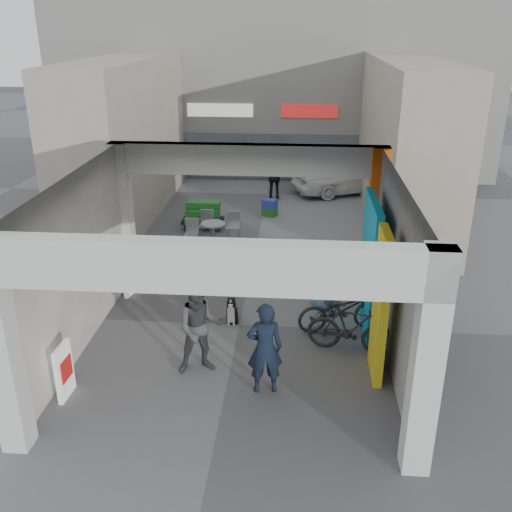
# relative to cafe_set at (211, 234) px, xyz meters

# --- Properties ---
(ground) EXTENTS (90.00, 90.00, 0.00)m
(ground) POSITION_rel_cafe_set_xyz_m (1.33, -4.71, -0.32)
(ground) COLOR #5D5E63
(ground) RESTS_ON ground
(arcade_canopy) EXTENTS (6.40, 6.45, 6.40)m
(arcade_canopy) POSITION_rel_cafe_set_xyz_m (1.87, -5.53, 1.99)
(arcade_canopy) COLOR silver
(arcade_canopy) RESTS_ON ground
(far_building) EXTENTS (18.00, 4.08, 8.00)m
(far_building) POSITION_rel_cafe_set_xyz_m (1.33, 9.28, 3.67)
(far_building) COLOR silver
(far_building) RESTS_ON ground
(plaza_bldg_left) EXTENTS (2.00, 9.00, 5.00)m
(plaza_bldg_left) POSITION_rel_cafe_set_xyz_m (-3.17, 2.79, 2.18)
(plaza_bldg_left) COLOR #A79A8A
(plaza_bldg_left) RESTS_ON ground
(plaza_bldg_right) EXTENTS (2.00, 9.00, 5.00)m
(plaza_bldg_right) POSITION_rel_cafe_set_xyz_m (5.83, 2.79, 2.18)
(plaza_bldg_right) COLOR #A79A8A
(plaza_bldg_right) RESTS_ON ground
(bollard_left) EXTENTS (0.09, 0.09, 0.99)m
(bollard_left) POSITION_rel_cafe_set_xyz_m (-0.14, -2.41, 0.18)
(bollard_left) COLOR #919499
(bollard_left) RESTS_ON ground
(bollard_center) EXTENTS (0.09, 0.09, 0.84)m
(bollard_center) POSITION_rel_cafe_set_xyz_m (1.39, -2.30, 0.11)
(bollard_center) COLOR #919499
(bollard_center) RESTS_ON ground
(bollard_right) EXTENTS (0.09, 0.09, 0.85)m
(bollard_right) POSITION_rel_cafe_set_xyz_m (2.97, -2.18, 0.11)
(bollard_right) COLOR #919499
(bollard_right) RESTS_ON ground
(advert_board_near) EXTENTS (0.12, 0.55, 1.00)m
(advert_board_near) POSITION_rel_cafe_set_xyz_m (-1.41, -7.44, 0.19)
(advert_board_near) COLOR white
(advert_board_near) RESTS_ON ground
(advert_board_far) EXTENTS (0.20, 0.55, 1.00)m
(advert_board_far) POSITION_rel_cafe_set_xyz_m (-1.41, -3.42, 0.19)
(advert_board_far) COLOR white
(advert_board_far) RESTS_ON ground
(cafe_set) EXTENTS (1.48, 1.19, 0.89)m
(cafe_set) POSITION_rel_cafe_set_xyz_m (0.00, 0.00, 0.00)
(cafe_set) COLOR #98989D
(cafe_set) RESTS_ON ground
(produce_stand) EXTENTS (1.27, 0.69, 0.83)m
(produce_stand) POSITION_rel_cafe_set_xyz_m (-0.46, 1.30, 0.01)
(produce_stand) COLOR black
(produce_stand) RESTS_ON ground
(crate_stack) EXTENTS (0.55, 0.50, 0.56)m
(crate_stack) POSITION_rel_cafe_set_xyz_m (1.56, 2.75, -0.04)
(crate_stack) COLOR #185621
(crate_stack) RESTS_ON ground
(border_collie) EXTENTS (0.24, 0.48, 0.66)m
(border_collie) POSITION_rel_cafe_set_xyz_m (1.15, -4.63, -0.05)
(border_collie) COLOR black
(border_collie) RESTS_ON ground
(man_with_dog) EXTENTS (0.68, 0.50, 1.72)m
(man_with_dog) POSITION_rel_cafe_set_xyz_m (2.02, -7.01, 0.54)
(man_with_dog) COLOR black
(man_with_dog) RESTS_ON ground
(man_back_turned) EXTENTS (1.03, 0.90, 1.82)m
(man_back_turned) POSITION_rel_cafe_set_xyz_m (0.80, -6.47, 0.59)
(man_back_turned) COLOR #414143
(man_back_turned) RESTS_ON ground
(man_elderly) EXTENTS (0.89, 0.66, 1.67)m
(man_elderly) POSITION_rel_cafe_set_xyz_m (3.18, -3.78, 0.52)
(man_elderly) COLOR #608DBC
(man_elderly) RESTS_ON ground
(man_crates) EXTENTS (0.98, 0.46, 1.64)m
(man_crates) POSITION_rel_cafe_set_xyz_m (1.63, 4.70, 0.50)
(man_crates) COLOR black
(man_crates) RESTS_ON ground
(bicycle_front) EXTENTS (1.94, 1.10, 0.96)m
(bicycle_front) POSITION_rel_cafe_set_xyz_m (3.47, -4.76, 0.17)
(bicycle_front) COLOR black
(bicycle_front) RESTS_ON ground
(bicycle_rear) EXTENTS (1.82, 0.87, 1.05)m
(bicycle_rear) POSITION_rel_cafe_set_xyz_m (3.63, -5.60, 0.21)
(bicycle_rear) COLOR black
(bicycle_rear) RESTS_ON ground
(white_van) EXTENTS (4.42, 3.15, 1.40)m
(white_van) POSITION_rel_cafe_set_xyz_m (4.31, 5.77, 0.38)
(white_van) COLOR white
(white_van) RESTS_ON ground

